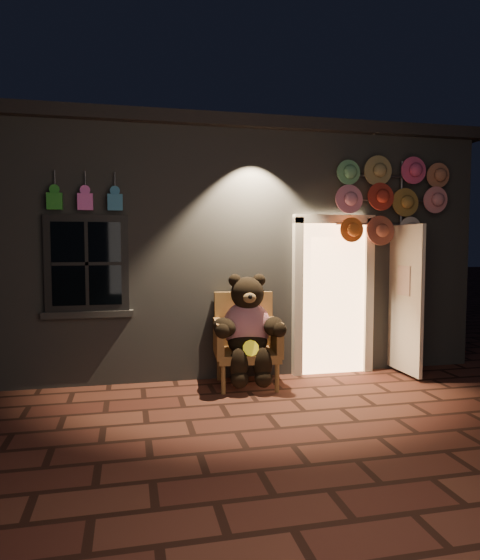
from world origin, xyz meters
name	(u,v)px	position (x,y,z in m)	size (l,w,h in m)	color
ground	(267,414)	(0.00, 0.00, 0.00)	(60.00, 60.00, 0.00)	brown
shop_building	(208,247)	(0.00, 3.99, 1.74)	(7.30, 5.95, 3.51)	slate
wicker_armchair	(246,339)	(0.04, 1.17, 0.58)	(0.86, 0.79, 1.17)	olive
teddy_bear	(248,328)	(0.04, 1.02, 0.74)	(0.97, 0.79, 1.34)	#B51332
hat_rack	(391,199)	(2.10, 1.28, 2.40)	(1.67, 0.22, 2.96)	#59595E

